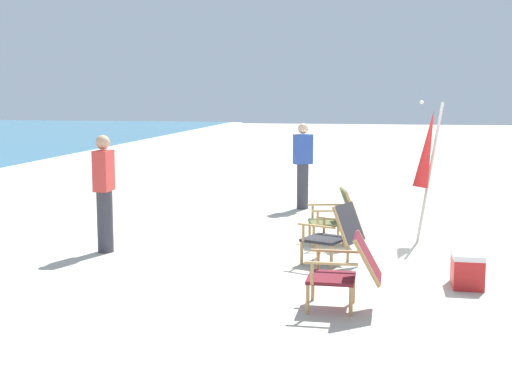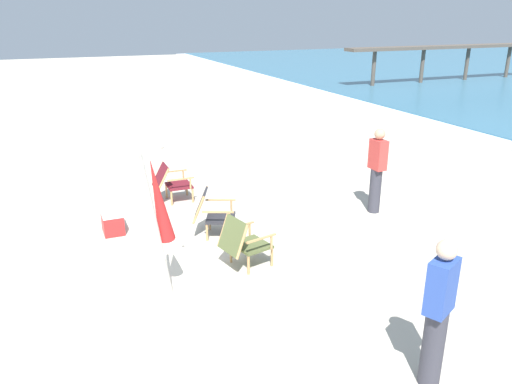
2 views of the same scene
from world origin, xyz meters
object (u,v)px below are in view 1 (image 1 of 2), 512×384
umbrella_furled_red (427,150)px  person_by_waterline (303,165)px  beach_chair_mid_center (337,215)px  beach_chair_back_right (348,269)px  beach_chair_front_right (336,232)px  cooler_box (467,269)px  person_near_chairs (104,192)px

umbrella_furled_red → person_by_waterline: (2.69, 2.13, -0.53)m
beach_chair_mid_center → beach_chair_back_right: size_ratio=1.03×
beach_chair_mid_center → beach_chair_front_right: bearing=-176.7°
beach_chair_front_right → umbrella_furled_red: size_ratio=0.42×
person_by_waterline → cooler_box: size_ratio=3.33×
beach_chair_mid_center → cooler_box: (-2.06, -1.63, -0.23)m
person_by_waterline → cooler_box: bearing=-154.2°
umbrella_furled_red → cooler_box: 2.74m
beach_chair_front_right → person_near_chairs: 3.24m
beach_chair_front_right → beach_chair_back_right: beach_chair_front_right is taller
person_near_chairs → person_by_waterline: (4.18, -2.28, 0.00)m
beach_chair_front_right → person_by_waterline: bearing=12.0°
person_near_chairs → beach_chair_back_right: bearing=-120.8°
person_near_chairs → person_by_waterline: bearing=-28.6°
person_near_chairs → cooler_box: (-0.96, -4.76, -0.64)m
person_near_chairs → beach_chair_front_right: bearing=-93.2°
beach_chair_mid_center → person_by_waterline: (3.08, 0.85, 0.41)m
beach_chair_back_right → cooler_box: bearing=-49.7°
beach_chair_front_right → person_by_waterline: (4.36, 0.93, 0.41)m
person_near_chairs → cooler_box: bearing=-101.4°
umbrella_furled_red → cooler_box: bearing=-171.9°
beach_chair_mid_center → beach_chair_front_right: (-1.28, -0.07, -0.00)m
beach_chair_back_right → person_near_chairs: (2.07, 3.46, 0.42)m
person_by_waterline → cooler_box: 5.74m
beach_chair_mid_center → person_by_waterline: 3.22m
beach_chair_front_right → person_near_chairs: size_ratio=0.53×
beach_chair_front_right → cooler_box: beach_chair_front_right is taller
beach_chair_mid_center → beach_chair_back_right: (-3.17, -0.32, -0.01)m
beach_chair_front_right → umbrella_furled_red: (1.67, -1.21, 0.94)m
beach_chair_back_right → beach_chair_front_right: bearing=7.5°
beach_chair_back_right → person_near_chairs: size_ratio=0.48×
cooler_box → beach_chair_mid_center: bearing=38.4°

